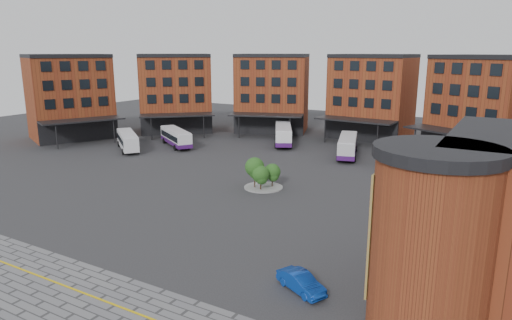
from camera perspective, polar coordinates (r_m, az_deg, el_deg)
The scene contains 11 objects.
ground at distance 43.49m, azimuth -9.22°, elevation -7.05°, with size 160.00×160.00×0.00m, color #28282B.
yellow_line at distance 33.31m, azimuth -22.25°, elevation -14.55°, with size 26.00×0.15×0.02m, color gold.
main_building at distance 76.50m, azimuth 6.18°, elevation 7.48°, with size 94.14×42.48×14.60m.
tree_island at distance 50.97m, azimuth 0.70°, elevation -1.60°, with size 4.40×4.40×3.55m.
bus_a at distance 73.99m, azimuth -15.76°, elevation 2.47°, with size 9.09×7.76×2.77m.
bus_b at distance 75.13m, azimuth -9.99°, elevation 2.85°, with size 9.59×7.37×2.80m.
bus_c at distance 75.89m, azimuth 3.42°, elevation 3.27°, with size 7.40×11.01×3.12m.
bus_d at distance 68.11m, azimuth 11.37°, elevation 1.77°, with size 5.31×10.78×2.96m.
bus_e at distance 62.65m, azimuth 20.36°, elevation 0.19°, with size 9.32×9.28×3.01m.
bus_f at distance 59.62m, azimuth 25.97°, elevation -0.95°, with size 7.33×10.80×3.07m.
blue_car at distance 30.54m, azimuth 5.66°, elevation -14.95°, with size 1.31×3.75×1.24m, color #0B3499.
Camera 1 is at (26.15, -31.28, 15.13)m, focal length 32.00 mm.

